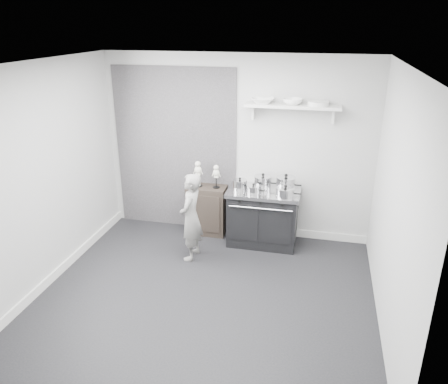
{
  "coord_description": "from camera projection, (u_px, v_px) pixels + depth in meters",
  "views": [
    {
      "loc": [
        1.23,
        -4.33,
        3.11
      ],
      "look_at": [
        0.01,
        0.95,
        0.97
      ],
      "focal_mm": 35.0,
      "sensor_mm": 36.0,
      "label": 1
    }
  ],
  "objects": [
    {
      "name": "pot_back_right",
      "position": [
        286.0,
        184.0,
        6.22
      ],
      "size": [
        0.36,
        0.28,
        0.25
      ],
      "color": "silver",
      "rests_on": "stove"
    },
    {
      "name": "plate_stack",
      "position": [
        318.0,
        103.0,
        5.83
      ],
      "size": [
        0.29,
        0.29,
        0.06
      ],
      "primitive_type": "cylinder",
      "color": "silver",
      "rests_on": "wall_shelf"
    },
    {
      "name": "pot_back_left",
      "position": [
        263.0,
        182.0,
        6.32
      ],
      "size": [
        0.34,
        0.26,
        0.22
      ],
      "color": "silver",
      "rests_on": "stove"
    },
    {
      "name": "wall_shelf",
      "position": [
        293.0,
        107.0,
        5.93
      ],
      "size": [
        1.3,
        0.26,
        0.24
      ],
      "color": "silver",
      "rests_on": "room_shell"
    },
    {
      "name": "bowl_large",
      "position": [
        263.0,
        101.0,
        5.99
      ],
      "size": [
        0.32,
        0.32,
        0.08
      ],
      "primitive_type": "imported",
      "color": "white",
      "rests_on": "wall_shelf"
    },
    {
      "name": "pot_front_center",
      "position": [
        253.0,
        189.0,
        6.13
      ],
      "size": [
        0.29,
        0.2,
        0.15
      ],
      "color": "silver",
      "rests_on": "stove"
    },
    {
      "name": "pot_front_left",
      "position": [
        240.0,
        185.0,
        6.23
      ],
      "size": [
        0.29,
        0.21,
        0.2
      ],
      "color": "silver",
      "rests_on": "stove"
    },
    {
      "name": "bowl_small",
      "position": [
        293.0,
        102.0,
        5.9
      ],
      "size": [
        0.26,
        0.26,
        0.08
      ],
      "primitive_type": "imported",
      "color": "white",
      "rests_on": "wall_shelf"
    },
    {
      "name": "side_cabinet",
      "position": [
        207.0,
        210.0,
        6.73
      ],
      "size": [
        0.59,
        0.34,
        0.76
      ],
      "primitive_type": "cube",
      "color": "black",
      "rests_on": "ground"
    },
    {
      "name": "skeleton_torso",
      "position": [
        216.0,
        175.0,
        6.48
      ],
      "size": [
        0.12,
        0.07,
        0.41
      ],
      "primitive_type": null,
      "color": "silver",
      "rests_on": "side_cabinet"
    },
    {
      "name": "room_shell",
      "position": [
        199.0,
        161.0,
        4.87
      ],
      "size": [
        4.02,
        3.62,
        2.71
      ],
      "color": "#A9A9A7",
      "rests_on": "ground"
    },
    {
      "name": "pot_front_right",
      "position": [
        285.0,
        192.0,
        6.0
      ],
      "size": [
        0.35,
        0.26,
        0.18
      ],
      "color": "silver",
      "rests_on": "stove"
    },
    {
      "name": "child",
      "position": [
        191.0,
        217.0,
        5.92
      ],
      "size": [
        0.32,
        0.46,
        1.24
      ],
      "primitive_type": "imported",
      "rotation": [
        0.0,
        0.0,
        -1.62
      ],
      "color": "gray",
      "rests_on": "ground"
    },
    {
      "name": "stove",
      "position": [
        263.0,
        217.0,
        6.4
      ],
      "size": [
        1.04,
        0.65,
        0.83
      ],
      "color": "black",
      "rests_on": "ground"
    },
    {
      "name": "skeleton_full",
      "position": [
        198.0,
        172.0,
        6.53
      ],
      "size": [
        0.13,
        0.08,
        0.46
      ],
      "primitive_type": null,
      "color": "silver",
      "rests_on": "side_cabinet"
    },
    {
      "name": "ground",
      "position": [
        206.0,
        294.0,
        5.32
      ],
      "size": [
        4.0,
        4.0,
        0.0
      ],
      "primitive_type": "plane",
      "color": "black",
      "rests_on": "ground"
    }
  ]
}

